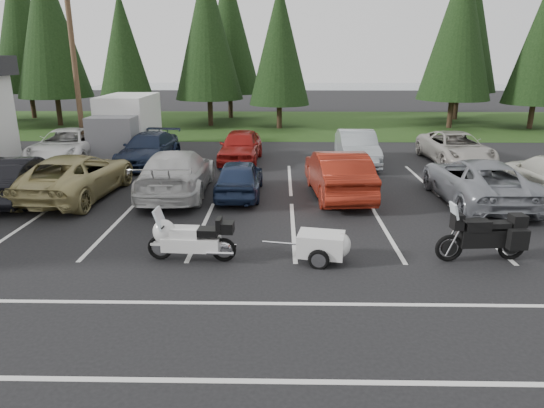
{
  "coord_description": "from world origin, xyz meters",
  "views": [
    {
      "loc": [
        0.12,
        -12.45,
        4.92
      ],
      "look_at": [
        -0.1,
        -0.5,
        1.24
      ],
      "focal_mm": 32.0,
      "sensor_mm": 36.0,
      "label": 1
    }
  ],
  "objects": [
    {
      "name": "car_far_2",
      "position": [
        -1.8,
        10.37,
        0.76
      ],
      "size": [
        2.03,
        4.57,
        1.53
      ],
      "primitive_type": "imported",
      "rotation": [
        0.0,
        0.0,
        -0.05
      ],
      "color": "maroon",
      "rests_on": "ground"
    },
    {
      "name": "car_near_2",
      "position": [
        -7.23,
        4.32,
        0.78
      ],
      "size": [
        3.03,
        5.81,
        1.56
      ],
      "primitive_type": "imported",
      "rotation": [
        0.0,
        0.0,
        3.06
      ],
      "color": "tan",
      "rests_on": "ground"
    },
    {
      "name": "car_near_3",
      "position": [
        -3.68,
        4.7,
        0.82
      ],
      "size": [
        2.42,
        5.71,
        1.64
      ],
      "primitive_type": "imported",
      "rotation": [
        0.0,
        0.0,
        3.16
      ],
      "color": "#B9B9B7",
      "rests_on": "ground"
    },
    {
      "name": "conifer_5",
      "position": [
        0.0,
        21.6,
        5.63
      ],
      "size": [
        4.14,
        4.14,
        9.63
      ],
      "color": "#332316",
      "rests_on": "ground"
    },
    {
      "name": "car_far_3",
      "position": [
        3.67,
        9.94,
        0.78
      ],
      "size": [
        1.69,
        4.73,
        1.55
      ],
      "primitive_type": "imported",
      "rotation": [
        0.0,
        0.0,
        -0.01
      ],
      "color": "gray",
      "rests_on": "ground"
    },
    {
      "name": "car_far_0",
      "position": [
        -10.09,
        10.29,
        0.77
      ],
      "size": [
        2.83,
        5.67,
        1.54
      ],
      "primitive_type": "imported",
      "rotation": [
        0.0,
        0.0,
        0.05
      ],
      "color": "white",
      "rests_on": "ground"
    },
    {
      "name": "utility_pole",
      "position": [
        -10.0,
        12.0,
        4.7
      ],
      "size": [
        1.6,
        0.26,
        9.0
      ],
      "color": "#473321",
      "rests_on": "ground"
    },
    {
      "name": "conifer_back_c",
      "position": [
        14.0,
        26.8,
        7.49
      ],
      "size": [
        5.5,
        5.5,
        12.81
      ],
      "color": "#332316",
      "rests_on": "ground"
    },
    {
      "name": "stall_markings",
      "position": [
        0.0,
        2.0,
        0.0
      ],
      "size": [
        32.0,
        16.0,
        0.01
      ],
      "primitive_type": "cube",
      "color": "silver",
      "rests_on": "ground"
    },
    {
      "name": "conifer_4",
      "position": [
        -5.0,
        22.9,
        6.53
      ],
      "size": [
        4.8,
        4.8,
        11.17
      ],
      "color": "#332316",
      "rests_on": "ground"
    },
    {
      "name": "box_truck",
      "position": [
        -8.0,
        12.5,
        1.45
      ],
      "size": [
        2.4,
        5.6,
        2.9
      ],
      "primitive_type": null,
      "color": "silver",
      "rests_on": "ground"
    },
    {
      "name": "ground",
      "position": [
        0.0,
        0.0,
        0.0
      ],
      "size": [
        120.0,
        120.0,
        0.0
      ],
      "primitive_type": "plane",
      "color": "black",
      "rests_on": "ground"
    },
    {
      "name": "conifer_2",
      "position": [
        -16.0,
        22.8,
        6.95
      ],
      "size": [
        5.1,
        5.1,
        11.89
      ],
      "color": "#332316",
      "rests_on": "ground"
    },
    {
      "name": "conifer_7",
      "position": [
        17.5,
        21.8,
        5.81
      ],
      "size": [
        4.27,
        4.27,
        9.94
      ],
      "color": "#332316",
      "rests_on": "ground"
    },
    {
      "name": "car_near_4",
      "position": [
        -1.38,
        4.56,
        0.68
      ],
      "size": [
        1.62,
        3.98,
        1.35
      ],
      "primitive_type": "imported",
      "rotation": [
        0.0,
        0.0,
        3.13
      ],
      "color": "#1B2744",
      "rests_on": "ground"
    },
    {
      "name": "car_near_6",
      "position": [
        6.91,
        3.87,
        0.77
      ],
      "size": [
        2.61,
        5.57,
        1.54
      ],
      "primitive_type": "imported",
      "rotation": [
        0.0,
        0.0,
        3.15
      ],
      "color": "gray",
      "rests_on": "ground"
    },
    {
      "name": "car_far_4",
      "position": [
        8.39,
        10.35,
        0.72
      ],
      "size": [
        2.66,
        5.29,
        1.44
      ],
      "primitive_type": "imported",
      "rotation": [
        0.0,
        0.0,
        0.05
      ],
      "color": "#A7A299",
      "rests_on": "ground"
    },
    {
      "name": "conifer_3",
      "position": [
        -10.5,
        21.4,
        5.27
      ],
      "size": [
        3.87,
        3.87,
        9.02
      ],
      "color": "#332316",
      "rests_on": "ground"
    },
    {
      "name": "conifer_back_b",
      "position": [
        -4.0,
        27.5,
        6.77
      ],
      "size": [
        4.97,
        4.97,
        11.58
      ],
      "color": "#332316",
      "rests_on": "ground"
    },
    {
      "name": "adventure_motorcycle",
      "position": [
        5.09,
        -1.19,
        0.77
      ],
      "size": [
        2.6,
        1.09,
        1.54
      ],
      "primitive_type": null,
      "rotation": [
        0.0,
        0.0,
        0.08
      ],
      "color": "black",
      "rests_on": "ground"
    },
    {
      "name": "cargo_trailer",
      "position": [
        1.13,
        -1.33,
        0.38
      ],
      "size": [
        1.78,
        1.22,
        0.76
      ],
      "primitive_type": null,
      "rotation": [
        0.0,
        0.0,
        -0.19
      ],
      "color": "silver",
      "rests_on": "ground"
    },
    {
      "name": "car_near_5",
      "position": [
        2.19,
        4.57,
        0.84
      ],
      "size": [
        2.18,
        5.2,
        1.67
      ],
      "primitive_type": "imported",
      "rotation": [
        0.0,
        0.0,
        3.22
      ],
      "color": "maroon",
      "rests_on": "ground"
    },
    {
      "name": "lake_water",
      "position": [
        4.0,
        55.0,
        0.0
      ],
      "size": [
        70.0,
        50.0,
        0.02
      ],
      "primitive_type": "cube",
      "color": "slate",
      "rests_on": "ground"
    },
    {
      "name": "grass_strip",
      "position": [
        0.0,
        24.0,
        0.01
      ],
      "size": [
        80.0,
        16.0,
        0.01
      ],
      "primitive_type": "cube",
      "color": "#1A3511",
      "rests_on": "ground"
    },
    {
      "name": "car_near_1",
      "position": [
        -9.18,
        3.92,
        0.78
      ],
      "size": [
        2.06,
        4.86,
        1.56
      ],
      "primitive_type": "imported",
      "rotation": [
        0.0,
        0.0,
        3.23
      ],
      "color": "black",
      "rests_on": "ground"
    },
    {
      "name": "conifer_6",
      "position": [
        12.0,
        22.1,
        6.71
      ],
      "size": [
        4.93,
        4.93,
        11.48
      ],
      "color": "#332316",
      "rests_on": "ground"
    },
    {
      "name": "conifer_back_a",
      "position": [
        -20.0,
        27.0,
        7.19
      ],
      "size": [
        5.28,
        5.28,
        12.3
      ],
      "color": "#332316",
      "rests_on": "ground"
    },
    {
      "name": "car_far_1",
      "position": [
        -6.06,
        9.81,
        0.71
      ],
      "size": [
        2.43,
        5.08,
        1.43
      ],
      "primitive_type": "imported",
      "rotation": [
        0.0,
        0.0,
        -0.09
      ],
      "color": "#162037",
      "rests_on": "ground"
    },
    {
      "name": "touring_motorcycle",
      "position": [
        -2.08,
        -1.32,
        0.68
      ],
      "size": [
        2.51,
        0.9,
        1.37
      ],
      "primitive_type": null,
      "rotation": [
        0.0,
        0.0,
        -0.06
      ],
      "color": "silver",
      "rests_on": "ground"
    }
  ]
}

